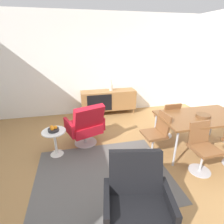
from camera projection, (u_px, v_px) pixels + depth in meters
ground_plane at (117, 163)px, 3.14m from camera, size 8.32×8.32×0.00m
wall_back at (95, 66)px, 4.94m from camera, size 6.80×0.12×2.80m
sideboard at (108, 100)px, 5.10m from camera, size 1.60×0.45×0.72m
vase_cobalt at (111, 87)px, 4.97m from camera, size 0.10×0.10×0.32m
dining_table at (200, 118)px, 3.30m from camera, size 1.60×0.90×0.74m
wooden_bowl_on_table at (203, 116)px, 3.21m from camera, size 0.26×0.26×0.06m
dining_chair_front_left at (202, 146)px, 2.82m from camera, size 0.42×0.44×0.86m
dining_chair_back_left at (168, 118)px, 3.82m from camera, size 0.41×0.44×0.86m
dining_chair_near_window at (157, 133)px, 3.21m from camera, size 0.45×0.42×0.86m
lounge_chair_red at (86, 125)px, 3.53m from camera, size 0.85×0.82×0.95m
armchair_black_shell at (137, 199)px, 1.88m from camera, size 0.80×0.76×0.95m
side_table_round at (55, 140)px, 3.25m from camera, size 0.44×0.44×0.52m
fruit_bowl at (53, 129)px, 3.16m from camera, size 0.20×0.20×0.11m
area_rug at (103, 174)px, 2.88m from camera, size 2.20×1.70×0.01m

